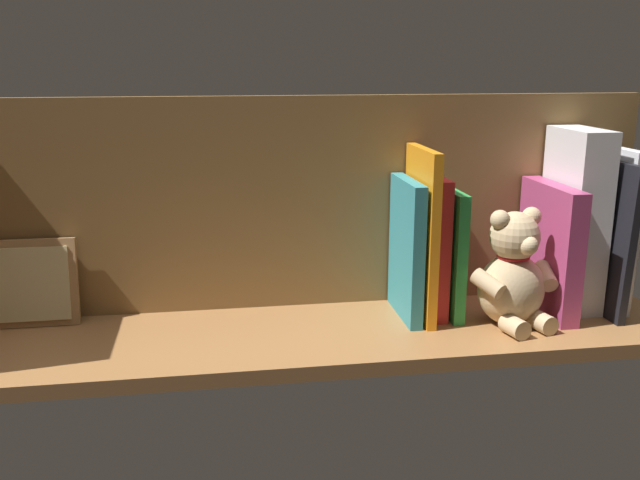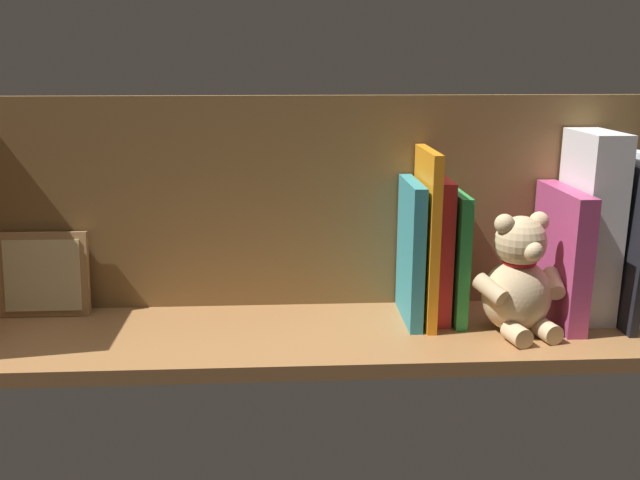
{
  "view_description": "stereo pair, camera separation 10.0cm",
  "coord_description": "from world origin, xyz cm",
  "px_view_note": "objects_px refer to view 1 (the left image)",
  "views": [
    {
      "loc": [
        15.4,
        97.26,
        39.59
      ],
      "look_at": [
        0.0,
        0.0,
        13.78
      ],
      "focal_mm": 38.94,
      "sensor_mm": 36.0,
      "label": 1
    },
    {
      "loc": [
        5.4,
        98.33,
        39.59
      ],
      "look_at": [
        0.0,
        0.0,
        13.78
      ],
      "focal_mm": 38.94,
      "sensor_mm": 36.0,
      "label": 2
    }
  ],
  "objects_px": {
    "teddy_bear": "(513,274)",
    "picture_frame_leaning": "(30,283)",
    "dictionary_thick_white": "(574,220)",
    "book_0": "(610,228)"
  },
  "relations": [
    {
      "from": "picture_frame_leaning",
      "to": "dictionary_thick_white",
      "type": "bearing_deg",
      "value": 176.92
    },
    {
      "from": "book_0",
      "to": "dictionary_thick_white",
      "type": "distance_m",
      "value": 0.06
    },
    {
      "from": "dictionary_thick_white",
      "to": "picture_frame_leaning",
      "type": "height_order",
      "value": "dictionary_thick_white"
    },
    {
      "from": "book_0",
      "to": "dictionary_thick_white",
      "type": "bearing_deg",
      "value": -2.35
    },
    {
      "from": "teddy_bear",
      "to": "dictionary_thick_white",
      "type": "bearing_deg",
      "value": -166.01
    },
    {
      "from": "picture_frame_leaning",
      "to": "book_0",
      "type": "bearing_deg",
      "value": 176.97
    },
    {
      "from": "book_0",
      "to": "picture_frame_leaning",
      "type": "relative_size",
      "value": 1.86
    },
    {
      "from": "teddy_bear",
      "to": "picture_frame_leaning",
      "type": "relative_size",
      "value": 1.29
    },
    {
      "from": "teddy_bear",
      "to": "picture_frame_leaning",
      "type": "bearing_deg",
      "value": -21.59
    },
    {
      "from": "dictionary_thick_white",
      "to": "teddy_bear",
      "type": "height_order",
      "value": "dictionary_thick_white"
    }
  ]
}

